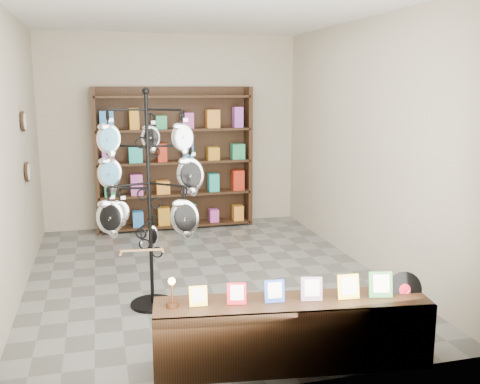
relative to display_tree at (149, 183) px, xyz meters
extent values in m
plane|color=slate|center=(0.68, 0.73, -1.27)|extent=(5.00, 5.00, 0.00)
plane|color=#B2A890|center=(0.68, 3.23, 0.23)|extent=(4.00, 0.00, 4.00)
plane|color=#B2A890|center=(0.68, -1.77, 0.23)|extent=(4.00, 0.00, 4.00)
plane|color=#B2A890|center=(-1.32, 0.73, 0.23)|extent=(0.00, 5.00, 5.00)
plane|color=#B2A890|center=(2.68, 0.73, 0.23)|extent=(0.00, 5.00, 5.00)
plane|color=white|center=(0.68, 0.73, 1.73)|extent=(5.00, 5.00, 0.00)
cylinder|color=black|center=(0.00, 0.00, -1.25)|extent=(0.53, 0.53, 0.03)
cylinder|color=black|center=(0.00, 0.00, -0.20)|extent=(0.04, 0.04, 2.14)
sphere|color=black|center=(0.00, 0.00, 0.89)|extent=(0.07, 0.07, 0.07)
ellipsoid|color=silver|center=(0.05, 0.22, -0.60)|extent=(0.12, 0.06, 0.22)
cube|color=tan|center=(-0.11, -0.28, -0.59)|extent=(0.41, 0.06, 0.04)
cube|color=black|center=(0.97, -1.47, -1.00)|extent=(2.23, 0.75, 0.54)
cube|color=yellow|center=(0.23, -1.37, -0.65)|extent=(0.14, 0.07, 0.16)
cube|color=red|center=(0.52, -1.41, -0.65)|extent=(0.16, 0.07, 0.17)
cube|color=#263FA5|center=(0.82, -1.45, -0.64)|extent=(0.17, 0.08, 0.18)
cube|color=#E54C33|center=(1.11, -1.49, -0.64)|extent=(0.18, 0.08, 0.19)
cube|color=yellow|center=(1.41, -1.53, -0.63)|extent=(0.19, 0.08, 0.20)
cube|color=#337233|center=(1.68, -1.57, -0.63)|extent=(0.20, 0.09, 0.21)
cylinder|color=black|center=(1.91, -1.55, -0.70)|extent=(0.30, 0.11, 0.29)
cylinder|color=red|center=(1.91, -1.56, -0.70)|extent=(0.10, 0.04, 0.10)
cylinder|color=#4F2C16|center=(0.03, -1.34, -0.71)|extent=(0.10, 0.10, 0.04)
cylinder|color=#4F2C16|center=(0.03, -1.34, -0.62)|extent=(0.02, 0.02, 0.14)
sphere|color=#FFBF59|center=(0.03, -1.34, -0.52)|extent=(0.06, 0.06, 0.06)
cube|color=black|center=(0.68, 3.17, -0.17)|extent=(2.40, 0.04, 2.20)
cube|color=black|center=(-0.50, 3.01, -0.17)|extent=(0.06, 0.36, 2.20)
cube|color=black|center=(1.86, 3.01, -0.17)|extent=(0.06, 0.36, 2.20)
cube|color=black|center=(0.68, 3.01, -1.22)|extent=(2.36, 0.36, 0.04)
cube|color=black|center=(0.68, 3.01, -0.72)|extent=(2.36, 0.36, 0.03)
cube|color=black|center=(0.68, 3.01, -0.22)|extent=(2.36, 0.36, 0.04)
cube|color=black|center=(0.68, 3.01, 0.28)|extent=(2.36, 0.36, 0.04)
cube|color=black|center=(0.68, 3.01, 0.78)|extent=(2.36, 0.36, 0.04)
cylinder|color=black|center=(-1.29, 1.53, 0.53)|extent=(0.03, 0.24, 0.24)
cylinder|color=black|center=(-1.29, 1.53, -0.07)|extent=(0.03, 0.24, 0.24)
camera|label=1|loc=(-0.46, -5.20, 0.94)|focal=40.00mm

